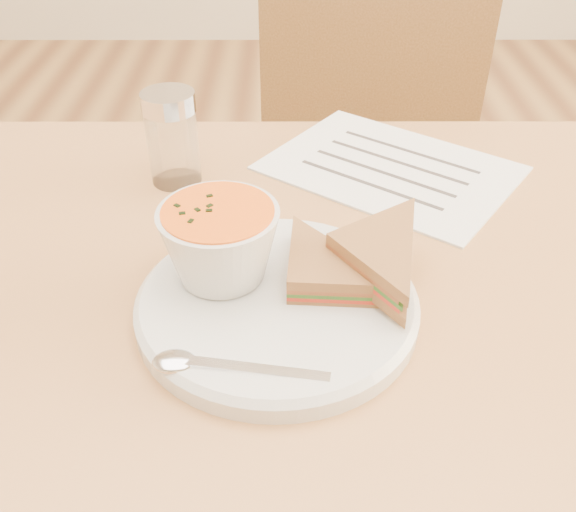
{
  "coord_description": "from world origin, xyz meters",
  "views": [
    {
      "loc": [
        0.02,
        -0.51,
        1.15
      ],
      "look_at": [
        0.02,
        -0.04,
        0.8
      ],
      "focal_mm": 40.0,
      "sensor_mm": 36.0,
      "label": 1
    }
  ],
  "objects_px": {
    "plate": "(277,306)",
    "condiment_shaker": "(172,138)",
    "chair_far": "(352,243)",
    "soup_bowl": "(220,247)",
    "dining_table": "(270,489)"
  },
  "relations": [
    {
      "from": "dining_table",
      "to": "soup_bowl",
      "type": "height_order",
      "value": "soup_bowl"
    },
    {
      "from": "soup_bowl",
      "to": "condiment_shaker",
      "type": "xyz_separation_m",
      "value": [
        -0.07,
        0.22,
        0.0
      ]
    },
    {
      "from": "soup_bowl",
      "to": "condiment_shaker",
      "type": "height_order",
      "value": "condiment_shaker"
    },
    {
      "from": "condiment_shaker",
      "to": "soup_bowl",
      "type": "bearing_deg",
      "value": -70.94
    },
    {
      "from": "dining_table",
      "to": "soup_bowl",
      "type": "xyz_separation_m",
      "value": [
        -0.04,
        -0.03,
        0.43
      ]
    },
    {
      "from": "chair_far",
      "to": "condiment_shaker",
      "type": "height_order",
      "value": "chair_far"
    },
    {
      "from": "chair_far",
      "to": "soup_bowl",
      "type": "distance_m",
      "value": 0.62
    },
    {
      "from": "dining_table",
      "to": "condiment_shaker",
      "type": "xyz_separation_m",
      "value": [
        -0.11,
        0.18,
        0.43
      ]
    },
    {
      "from": "dining_table",
      "to": "soup_bowl",
      "type": "bearing_deg",
      "value": -139.27
    },
    {
      "from": "soup_bowl",
      "to": "condiment_shaker",
      "type": "bearing_deg",
      "value": 109.06
    },
    {
      "from": "condiment_shaker",
      "to": "plate",
      "type": "bearing_deg",
      "value": -62.64
    },
    {
      "from": "plate",
      "to": "condiment_shaker",
      "type": "distance_m",
      "value": 0.28
    },
    {
      "from": "soup_bowl",
      "to": "plate",
      "type": "bearing_deg",
      "value": -28.99
    },
    {
      "from": "chair_far",
      "to": "soup_bowl",
      "type": "xyz_separation_m",
      "value": [
        -0.18,
        -0.48,
        0.34
      ]
    },
    {
      "from": "plate",
      "to": "dining_table",
      "type": "bearing_deg",
      "value": 103.56
    }
  ]
}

